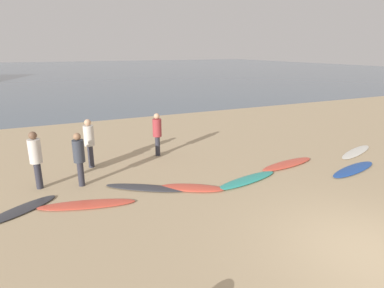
{
  "coord_description": "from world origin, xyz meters",
  "views": [
    {
      "loc": [
        -5.71,
        -3.52,
        4.0
      ],
      "look_at": [
        -0.91,
        6.94,
        0.6
      ],
      "focal_mm": 30.09,
      "sensor_mm": 36.0,
      "label": 1
    }
  ],
  "objects_px": {
    "surfboard_2": "(87,204)",
    "surfboard_8": "(356,152)",
    "person_1": "(36,156)",
    "surfboard_3": "(145,188)",
    "surfboard_1": "(21,210)",
    "surfboard_4": "(192,188)",
    "surfboard_7": "(354,169)",
    "surfboard_5": "(247,180)",
    "person_3": "(89,139)",
    "person_0": "(79,155)",
    "surfboard_6": "(288,164)",
    "person_2": "(157,131)"
  },
  "relations": [
    {
      "from": "surfboard_8",
      "to": "person_0",
      "type": "xyz_separation_m",
      "value": [
        -10.42,
        1.2,
        0.95
      ]
    },
    {
      "from": "person_2",
      "to": "person_0",
      "type": "bearing_deg",
      "value": -93.41
    },
    {
      "from": "surfboard_6",
      "to": "person_0",
      "type": "xyz_separation_m",
      "value": [
        -6.93,
        1.2,
        0.93
      ]
    },
    {
      "from": "surfboard_4",
      "to": "surfboard_6",
      "type": "height_order",
      "value": "surfboard_6"
    },
    {
      "from": "surfboard_1",
      "to": "surfboard_4",
      "type": "distance_m",
      "value": 4.61
    },
    {
      "from": "surfboard_7",
      "to": "person_1",
      "type": "xyz_separation_m",
      "value": [
        -9.82,
        2.87,
        0.99
      ]
    },
    {
      "from": "surfboard_1",
      "to": "surfboard_4",
      "type": "xyz_separation_m",
      "value": [
        4.57,
        -0.62,
        0.01
      ]
    },
    {
      "from": "surfboard_5",
      "to": "surfboard_2",
      "type": "bearing_deg",
      "value": 162.87
    },
    {
      "from": "surfboard_1",
      "to": "surfboard_5",
      "type": "height_order",
      "value": "surfboard_5"
    },
    {
      "from": "surfboard_4",
      "to": "surfboard_8",
      "type": "distance_m",
      "value": 7.48
    },
    {
      "from": "surfboard_7",
      "to": "person_2",
      "type": "xyz_separation_m",
      "value": [
        -5.6,
        4.34,
        0.95
      ]
    },
    {
      "from": "surfboard_7",
      "to": "surfboard_3",
      "type": "bearing_deg",
      "value": 154.75
    },
    {
      "from": "surfboard_8",
      "to": "person_2",
      "type": "distance_m",
      "value": 8.02
    },
    {
      "from": "surfboard_6",
      "to": "person_2",
      "type": "bearing_deg",
      "value": 133.0
    },
    {
      "from": "surfboard_3",
      "to": "person_3",
      "type": "height_order",
      "value": "person_3"
    },
    {
      "from": "surfboard_3",
      "to": "person_2",
      "type": "bearing_deg",
      "value": 98.11
    },
    {
      "from": "surfboard_4",
      "to": "surfboard_7",
      "type": "relative_size",
      "value": 0.78
    },
    {
      "from": "person_1",
      "to": "surfboard_3",
      "type": "bearing_deg",
      "value": 36.6
    },
    {
      "from": "surfboard_2",
      "to": "person_0",
      "type": "bearing_deg",
      "value": 103.54
    },
    {
      "from": "surfboard_1",
      "to": "surfboard_4",
      "type": "relative_size",
      "value": 1.03
    },
    {
      "from": "surfboard_8",
      "to": "person_3",
      "type": "bearing_deg",
      "value": 144.7
    },
    {
      "from": "person_0",
      "to": "person_2",
      "type": "height_order",
      "value": "person_2"
    },
    {
      "from": "surfboard_3",
      "to": "person_1",
      "type": "bearing_deg",
      "value": -171.68
    },
    {
      "from": "person_1",
      "to": "person_2",
      "type": "xyz_separation_m",
      "value": [
        4.21,
        1.47,
        -0.04
      ]
    },
    {
      "from": "surfboard_1",
      "to": "surfboard_3",
      "type": "height_order",
      "value": "surfboard_3"
    },
    {
      "from": "surfboard_6",
      "to": "surfboard_7",
      "type": "bearing_deg",
      "value": -47.48
    },
    {
      "from": "surfboard_2",
      "to": "person_3",
      "type": "distance_m",
      "value": 3.17
    },
    {
      "from": "surfboard_4",
      "to": "surfboard_7",
      "type": "xyz_separation_m",
      "value": [
        5.7,
        -0.91,
        -0.0
      ]
    },
    {
      "from": "surfboard_2",
      "to": "person_3",
      "type": "xyz_separation_m",
      "value": [
        0.54,
        2.97,
        0.98
      ]
    },
    {
      "from": "surfboard_6",
      "to": "person_1",
      "type": "bearing_deg",
      "value": 159.95
    },
    {
      "from": "surfboard_8",
      "to": "surfboard_2",
      "type": "bearing_deg",
      "value": 161.37
    },
    {
      "from": "surfboard_5",
      "to": "person_1",
      "type": "relative_size",
      "value": 1.39
    },
    {
      "from": "surfboard_3",
      "to": "surfboard_5",
      "type": "relative_size",
      "value": 1.01
    },
    {
      "from": "surfboard_5",
      "to": "person_3",
      "type": "distance_m",
      "value": 5.52
    },
    {
      "from": "person_2",
      "to": "person_3",
      "type": "height_order",
      "value": "person_3"
    },
    {
      "from": "surfboard_4",
      "to": "person_3",
      "type": "relative_size",
      "value": 1.11
    },
    {
      "from": "surfboard_3",
      "to": "person_3",
      "type": "distance_m",
      "value": 3.0
    },
    {
      "from": "surfboard_1",
      "to": "person_3",
      "type": "xyz_separation_m",
      "value": [
        2.12,
        2.56,
        0.99
      ]
    },
    {
      "from": "surfboard_2",
      "to": "surfboard_8",
      "type": "relative_size",
      "value": 0.99
    },
    {
      "from": "surfboard_2",
      "to": "person_0",
      "type": "distance_m",
      "value": 1.71
    },
    {
      "from": "surfboard_6",
      "to": "surfboard_1",
      "type": "bearing_deg",
      "value": 169.45
    },
    {
      "from": "surfboard_4",
      "to": "surfboard_2",
      "type": "bearing_deg",
      "value": -152.66
    },
    {
      "from": "surfboard_5",
      "to": "person_3",
      "type": "relative_size",
      "value": 1.41
    },
    {
      "from": "surfboard_2",
      "to": "person_2",
      "type": "distance_m",
      "value": 4.56
    },
    {
      "from": "surfboard_4",
      "to": "person_0",
      "type": "xyz_separation_m",
      "value": [
        -2.95,
        1.65,
        0.94
      ]
    },
    {
      "from": "surfboard_6",
      "to": "person_0",
      "type": "height_order",
      "value": "person_0"
    },
    {
      "from": "surfboard_7",
      "to": "person_1",
      "type": "height_order",
      "value": "person_1"
    },
    {
      "from": "surfboard_3",
      "to": "surfboard_4",
      "type": "height_order",
      "value": "surfboard_4"
    },
    {
      "from": "person_1",
      "to": "person_3",
      "type": "xyz_separation_m",
      "value": [
        1.67,
        1.22,
        -0.01
      ]
    },
    {
      "from": "surfboard_7",
      "to": "person_3",
      "type": "distance_m",
      "value": 9.17
    }
  ]
}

